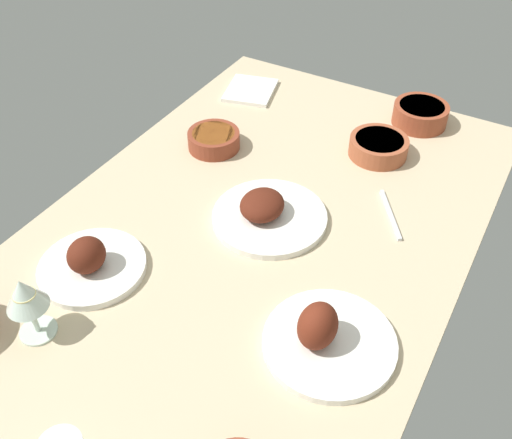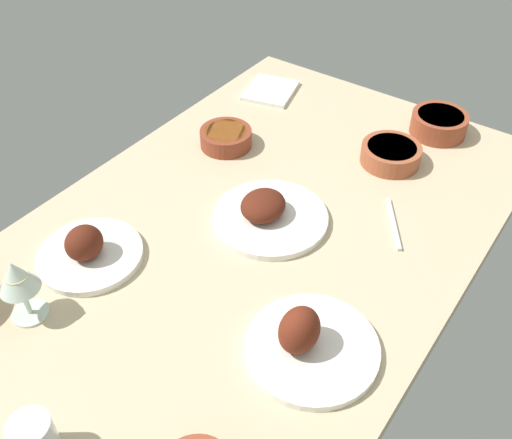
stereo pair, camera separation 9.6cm
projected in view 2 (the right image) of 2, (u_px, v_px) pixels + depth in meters
dining_table at (256, 233)px, 131.33cm from camera, size 140.00×90.00×4.00cm
plate_near_viewer at (268, 214)px, 130.13cm from camera, size 26.03×26.03×7.04cm
plate_far_side at (307, 342)px, 103.46cm from camera, size 24.56×24.56×10.32cm
plate_center_main at (88, 251)px, 120.86cm from camera, size 22.18×22.18×8.83cm
bowl_pasta at (391, 154)px, 146.18cm from camera, size 15.01×15.01×4.84cm
bowl_soup at (226, 137)px, 151.87cm from camera, size 13.55×13.55×4.58cm
bowl_cream at (439, 123)px, 155.76cm from camera, size 14.84×14.84×5.81cm
wine_glass at (17, 279)px, 104.84cm from camera, size 7.60×7.60×14.00cm
water_tumbler at (35, 439)px, 88.09cm from camera, size 6.74×6.74×8.52cm
folded_napkin at (270, 91)px, 173.74cm from camera, size 18.69×17.22×1.20cm
fork_loose at (394, 223)px, 130.06cm from camera, size 14.50×10.27×0.80cm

